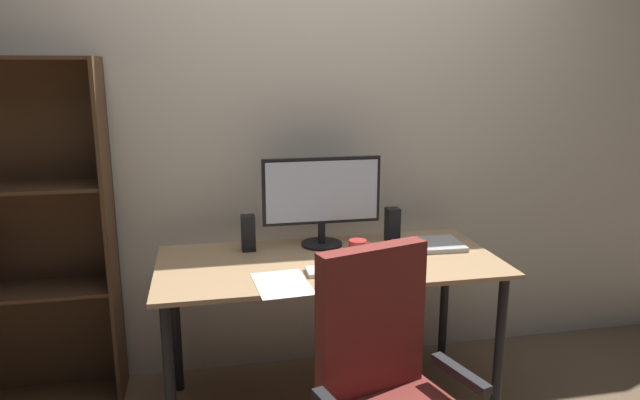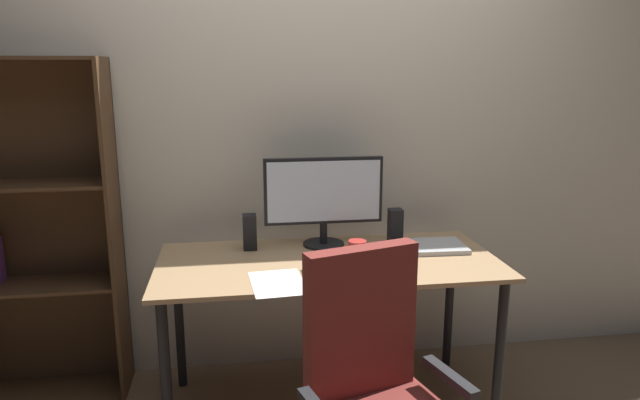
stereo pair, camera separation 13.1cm
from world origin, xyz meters
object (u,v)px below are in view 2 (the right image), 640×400
Objects in this scene: desk at (328,277)px; keyboard at (338,270)px; laptop at (431,247)px; monitor at (324,195)px; coffee_mug at (357,250)px; speaker_right at (395,226)px; speaker_left at (250,232)px; mouse at (385,264)px; bookshelf at (29,237)px.

keyboard reaches higher than desk.
laptop is (0.51, 0.08, 0.10)m from desk.
monitor reaches higher than coffee_mug.
desk is 9.00× the size of speaker_right.
speaker_left is 0.71m from speaker_right.
keyboard is at bearing -133.43° from speaker_right.
speaker_right reaches higher than desk.
speaker_left is (-0.47, 0.23, 0.04)m from coffee_mug.
speaker_left is (-0.86, 0.12, 0.07)m from laptop.
coffee_mug is (0.12, -0.24, -0.20)m from monitor.
keyboard is at bearing -85.53° from desk.
speaker_right reaches higher than coffee_mug.
keyboard is at bearing -150.84° from laptop.
mouse is 0.99× the size of coffee_mug.
speaker_left reaches higher than mouse.
speaker_right is 0.10× the size of bookshelf.
speaker_left is at bearing -8.19° from bookshelf.
bookshelf is (-1.89, 0.27, 0.05)m from laptop.
keyboard is (0.01, -0.17, 0.09)m from desk.
keyboard is 1.71× the size of speaker_right.
speaker_right is at bearing -4.87° from bookshelf.
mouse is 0.56× the size of speaker_left.
monitor is 5.88× the size of coffee_mug.
monitor is at bearing 87.08° from desk.
monitor is 3.36× the size of speaker_right.
speaker_left is at bearing 148.99° from desk.
coffee_mug is (0.11, 0.15, 0.04)m from keyboard.
speaker_left is at bearing 180.00° from speaker_right.
desk is 2.68× the size of monitor.
monitor is 0.48m from mouse.
desk is 5.28× the size of keyboard.
speaker_left is at bearing 133.92° from keyboard.
speaker_left is at bearing 174.17° from laptop.
monitor is at bearing 1.27° from speaker_left.
monitor is 0.57m from laptop.
mouse is 0.67m from speaker_left.
speaker_right is at bearing 46.73° from keyboard.
monitor reaches higher than desk.
desk is at bearing 94.63° from keyboard.
coffee_mug is at bearing -25.81° from speaker_left.
speaker_left reaches higher than keyboard.
speaker_right is (0.14, 0.35, 0.07)m from mouse.
laptop is (0.38, 0.11, -0.03)m from coffee_mug.
desk is 9.00× the size of speaker_left.
speaker_left reaches higher than laptop.
bookshelf is at bearing 159.59° from keyboard.
bookshelf reaches higher than laptop.
bookshelf is (-1.39, 0.14, -0.19)m from monitor.
keyboard is at bearing -128.34° from coffee_mug.
speaker_right is (0.37, 0.21, 0.17)m from desk.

